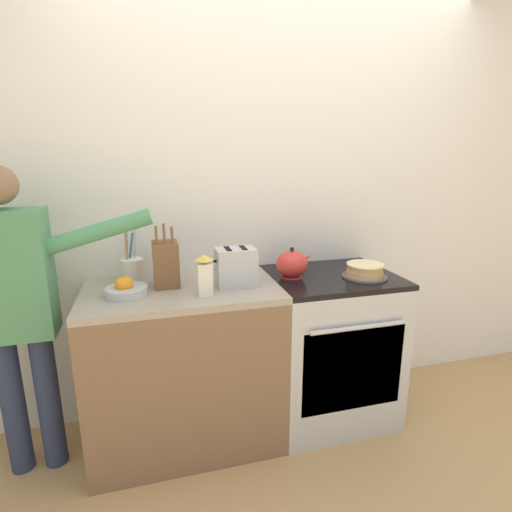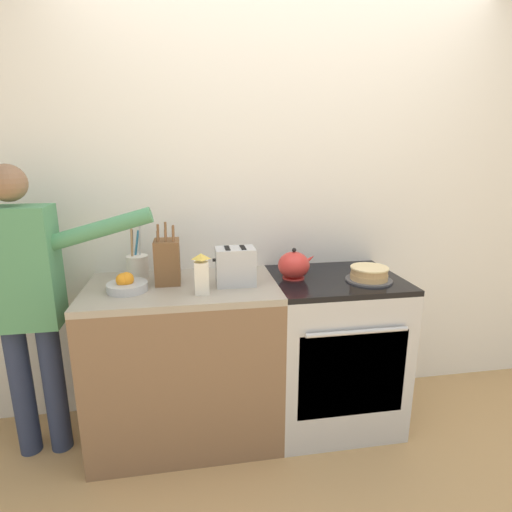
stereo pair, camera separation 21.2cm
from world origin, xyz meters
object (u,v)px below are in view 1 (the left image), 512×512
(fruit_bowl, at_px, (126,289))
(milk_carton, at_px, (205,276))
(layer_cake, at_px, (365,271))
(stove_range, at_px, (329,346))
(toaster, at_px, (236,267))
(knife_block, at_px, (166,264))
(tea_kettle, at_px, (292,264))
(person_baker, at_px, (17,301))
(utensil_crock, at_px, (132,268))

(fruit_bowl, relative_size, milk_carton, 0.99)
(layer_cake, xyz_separation_m, milk_carton, (-0.91, -0.05, 0.06))
(layer_cake, bearing_deg, stove_range, 147.24)
(milk_carton, bearing_deg, fruit_bowl, 165.61)
(stove_range, distance_m, toaster, 0.80)
(layer_cake, relative_size, milk_carton, 1.22)
(knife_block, bearing_deg, layer_cake, -7.70)
(tea_kettle, relative_size, person_baker, 0.14)
(stove_range, bearing_deg, person_baker, -179.51)
(toaster, distance_m, milk_carton, 0.21)
(tea_kettle, bearing_deg, milk_carton, -161.99)
(layer_cake, distance_m, person_baker, 1.78)
(person_baker, bearing_deg, tea_kettle, -10.92)
(toaster, bearing_deg, milk_carton, -148.26)
(milk_carton, xyz_separation_m, person_baker, (-0.87, 0.13, -0.09))
(milk_carton, bearing_deg, stove_range, 10.95)
(tea_kettle, height_order, knife_block, knife_block)
(layer_cake, height_order, utensil_crock, utensil_crock)
(utensil_crock, bearing_deg, stove_range, -10.06)
(layer_cake, relative_size, toaster, 1.13)
(stove_range, bearing_deg, toaster, -176.54)
(utensil_crock, bearing_deg, fruit_bowl, -96.34)
(tea_kettle, height_order, utensil_crock, utensil_crock)
(layer_cake, height_order, knife_block, knife_block)
(knife_block, relative_size, person_baker, 0.22)
(stove_range, distance_m, tea_kettle, 0.58)
(knife_block, xyz_separation_m, fruit_bowl, (-0.20, -0.10, -0.09))
(toaster, bearing_deg, tea_kettle, 9.45)
(layer_cake, bearing_deg, fruit_bowl, 177.98)
(tea_kettle, distance_m, person_baker, 1.39)
(layer_cake, relative_size, tea_kettle, 1.16)
(toaster, xyz_separation_m, person_baker, (-1.05, 0.02, -0.09))
(tea_kettle, height_order, milk_carton, milk_carton)
(layer_cake, distance_m, fruit_bowl, 1.29)
(toaster, bearing_deg, layer_cake, -4.80)
(layer_cake, xyz_separation_m, person_baker, (-1.78, 0.08, -0.03))
(tea_kettle, relative_size, milk_carton, 1.05)
(person_baker, bearing_deg, knife_block, -7.06)
(stove_range, bearing_deg, utensil_crock, 169.94)
(stove_range, xyz_separation_m, toaster, (-0.58, -0.04, 0.55))
(tea_kettle, distance_m, fruit_bowl, 0.90)
(layer_cake, distance_m, utensil_crock, 1.29)
(milk_carton, height_order, person_baker, person_baker)
(layer_cake, distance_m, tea_kettle, 0.41)
(knife_block, xyz_separation_m, person_baker, (-0.69, -0.06, -0.11))
(toaster, height_order, milk_carton, milk_carton)
(knife_block, distance_m, fruit_bowl, 0.24)
(fruit_bowl, distance_m, milk_carton, 0.39)
(tea_kettle, height_order, person_baker, person_baker)
(utensil_crock, xyz_separation_m, person_baker, (-0.52, -0.21, -0.06))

